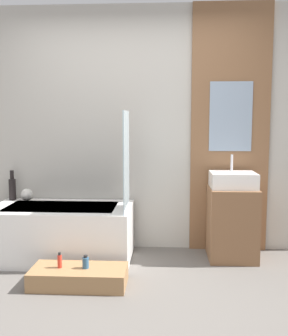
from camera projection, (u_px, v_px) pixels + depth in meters
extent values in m
plane|color=#605B56|center=(117.00, 315.00, 2.83)|extent=(12.00, 12.00, 0.00)
cube|color=#B7B2A8|center=(134.00, 129.00, 4.24)|extent=(4.20, 0.06, 2.60)
cube|color=brown|center=(230.00, 130.00, 4.13)|extent=(0.82, 0.03, 2.60)
cube|color=#8C9EB2|center=(231.00, 117.00, 4.09)|extent=(0.44, 0.01, 0.72)
cube|color=white|center=(62.00, 232.00, 3.97)|extent=(1.40, 0.76, 0.54)
cube|color=silver|center=(61.00, 207.00, 3.94)|extent=(1.09, 0.53, 0.01)
cube|color=silver|center=(126.00, 161.00, 3.72)|extent=(0.01, 0.46, 0.95)
cube|color=#997047|center=(79.00, 277.00, 3.33)|extent=(0.81, 0.37, 0.15)
cube|color=brown|center=(232.00, 223.00, 3.98)|extent=(0.47, 0.50, 0.72)
cube|color=white|center=(233.00, 180.00, 3.93)|extent=(0.45, 0.37, 0.15)
cylinder|color=silver|center=(232.00, 163.00, 4.01)|extent=(0.02, 0.02, 0.17)
cylinder|color=black|center=(12.00, 190.00, 4.25)|extent=(0.08, 0.08, 0.23)
cylinder|color=black|center=(12.00, 175.00, 4.24)|extent=(0.04, 0.04, 0.10)
sphere|color=silver|center=(27.00, 195.00, 4.22)|extent=(0.13, 0.13, 0.13)
cylinder|color=red|center=(60.00, 261.00, 3.32)|extent=(0.04, 0.04, 0.11)
cylinder|color=black|center=(59.00, 254.00, 3.31)|extent=(0.02, 0.02, 0.02)
cylinder|color=#2D567A|center=(86.00, 263.00, 3.31)|extent=(0.05, 0.05, 0.09)
cylinder|color=black|center=(86.00, 256.00, 3.30)|extent=(0.03, 0.03, 0.02)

